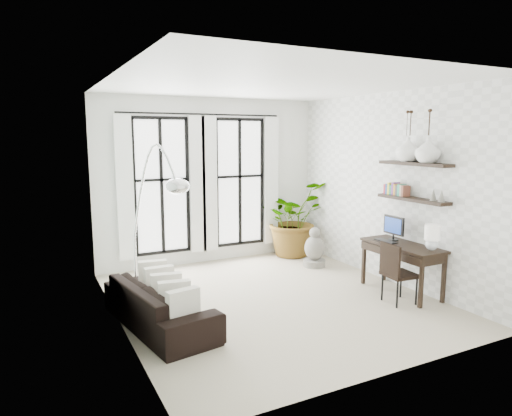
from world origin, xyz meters
TOP-DOWN VIEW (x-y plane):
  - floor at (0.00, 0.00)m, footprint 5.00×5.00m
  - ceiling at (0.00, 0.00)m, footprint 5.00×5.00m
  - wall_left at (-2.25, 0.00)m, footprint 0.00×5.00m
  - wall_right at (2.25, 0.00)m, footprint 0.00×5.00m
  - wall_back at (0.00, 2.50)m, footprint 4.50×0.00m
  - windows at (-0.20, 2.43)m, footprint 3.26×0.13m
  - wall_shelves at (2.11, -0.64)m, footprint 0.25×1.30m
  - sofa at (-1.80, -0.20)m, footprint 1.11×2.12m
  - throw_pillows at (-1.70, -0.20)m, footprint 0.40×1.52m
  - plant at (1.66, 2.15)m, footprint 1.76×1.66m
  - desk at (1.95, -0.72)m, footprint 0.57×1.35m
  - desk_chair at (1.54, -0.97)m, footprint 0.47×0.47m
  - arc_lamp at (-1.70, 0.27)m, footprint 0.74×1.19m
  - buddha at (1.59, 1.22)m, footprint 0.42×0.42m
  - vase_a at (2.11, -0.93)m, footprint 0.37×0.37m
  - vase_b at (2.11, -0.53)m, footprint 0.37×0.37m

SIDE VIEW (x-z plane):
  - floor at x=0.00m, z-range 0.00..0.00m
  - sofa at x=-1.80m, z-range 0.00..0.59m
  - buddha at x=1.59m, z-range -0.06..0.70m
  - throw_pillows at x=-1.70m, z-range 0.30..0.70m
  - desk_chair at x=1.54m, z-range 0.06..0.98m
  - desk at x=1.95m, z-range 0.15..1.34m
  - plant at x=1.66m, z-range 0.00..1.56m
  - windows at x=-0.20m, z-range 0.24..2.88m
  - wall_left at x=-2.25m, z-range -0.90..4.10m
  - wall_right at x=2.25m, z-range -0.90..4.10m
  - wall_back at x=0.00m, z-range -0.65..3.85m
  - wall_shelves at x=2.11m, z-range 1.43..2.03m
  - arc_lamp at x=-1.70m, z-range 0.63..3.01m
  - vase_a at x=2.11m, z-range 2.07..2.46m
  - vase_b at x=2.11m, z-range 2.07..2.46m
  - ceiling at x=0.00m, z-range 3.20..3.20m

